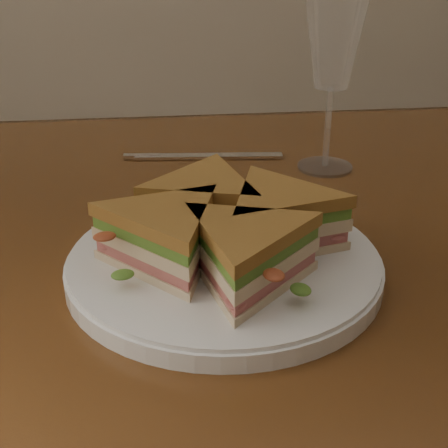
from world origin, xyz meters
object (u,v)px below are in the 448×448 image
(table, at_px, (165,304))
(plate, at_px, (224,265))
(knife, at_px, (198,157))
(sandwich_wedges, at_px, (224,229))
(spoon, at_px, (232,203))
(wine_glass, at_px, (334,46))

(table, distance_m, plate, 0.16)
(knife, bearing_deg, plate, -85.10)
(table, height_order, knife, knife)
(knife, bearing_deg, sandwich_wedges, -85.10)
(plate, distance_m, knife, 0.31)
(plate, bearing_deg, spoon, 79.95)
(sandwich_wedges, height_order, knife, sandwich_wedges)
(wine_glass, bearing_deg, spoon, -142.27)
(table, relative_size, spoon, 6.53)
(knife, bearing_deg, table, -100.21)
(table, height_order, spoon, spoon)
(plate, distance_m, spoon, 0.15)
(table, bearing_deg, sandwich_wedges, -62.59)
(sandwich_wedges, bearing_deg, spoon, 79.95)
(table, bearing_deg, wine_glass, 34.00)
(plate, height_order, knife, plate)
(table, xyz_separation_m, knife, (0.05, 0.20, 0.10))
(sandwich_wedges, distance_m, spoon, 0.15)
(sandwich_wedges, distance_m, wine_glass, 0.32)
(spoon, bearing_deg, table, -147.24)
(sandwich_wedges, bearing_deg, table, 117.41)
(plate, xyz_separation_m, knife, (-0.00, 0.31, -0.01))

